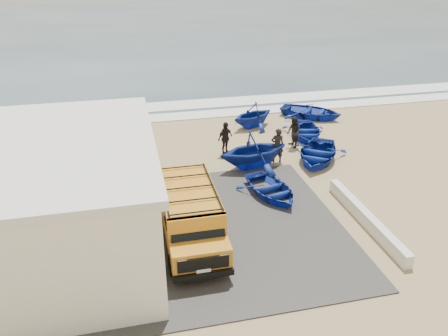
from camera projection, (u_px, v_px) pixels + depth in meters
ground at (230, 202)px, 19.63m from camera, size 160.00×160.00×0.00m
slab at (194, 232)px, 17.46m from camera, size 12.00×10.00×0.05m
ocean at (146, 26)px, 68.67m from camera, size 180.00×88.00×0.01m
surf_line at (189, 116)px, 30.12m from camera, size 180.00×1.60×0.06m
surf_wash at (184, 105)px, 32.32m from camera, size 180.00×2.20×0.04m
building at (38, 201)px, 15.41m from camera, size 8.40×9.40×4.30m
parapet at (366, 218)px, 17.90m from camera, size 0.35×6.00×0.55m
van at (190, 214)px, 16.47m from camera, size 2.13×5.21×2.23m
boat_near_left at (271, 189)px, 19.96m from camera, size 3.15×3.88×0.71m
boat_near_right at (317, 153)px, 23.42m from camera, size 4.64×4.97×0.84m
boat_mid_left at (254, 150)px, 22.42m from camera, size 4.29×3.89×1.97m
boat_mid_right at (306, 131)px, 26.47m from camera, size 3.44×4.19×0.76m
boat_far_left at (253, 115)px, 27.92m from camera, size 3.94×3.75×1.63m
boat_far_right at (311, 112)px, 29.69m from camera, size 5.07×4.90×0.86m
fisherman_front at (277, 145)px, 23.04m from camera, size 0.76×0.57×1.91m
fisherman_middle at (294, 132)px, 24.89m from camera, size 0.74×0.92×1.81m
fisherman_back at (225, 138)px, 24.05m from camera, size 1.15×0.98×1.85m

